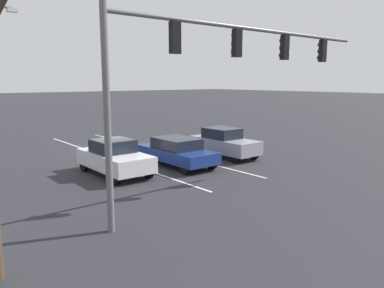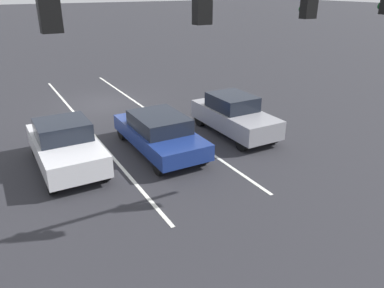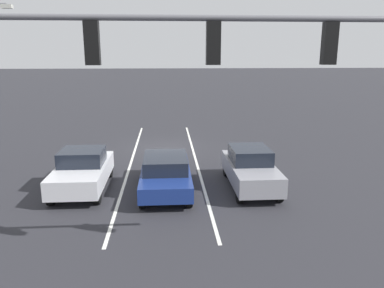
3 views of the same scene
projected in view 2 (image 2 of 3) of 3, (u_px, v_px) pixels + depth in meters
name	position (u px, v px, depth m)	size (l,w,h in m)	color
ground_plane	(102.00, 104.00, 19.75)	(240.00, 240.00, 0.00)	#28282D
lane_stripe_left_divider	(153.00, 114.00, 18.25)	(0.12, 17.60, 0.01)	silver
lane_stripe_center_divider	(85.00, 125.00, 16.76)	(0.12, 17.60, 0.01)	silver
car_navy_midlane_front	(159.00, 132.00, 13.91)	(1.93, 4.69, 1.43)	navy
car_silver_rightlane_front	(65.00, 145.00, 12.64)	(1.91, 4.24, 1.63)	silver
car_gray_leftlane_front	(234.00, 115.00, 15.50)	(1.73, 4.25, 1.64)	gray
traffic_signal_gantry	(170.00, 30.00, 6.74)	(12.48, 0.37, 6.62)	slate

